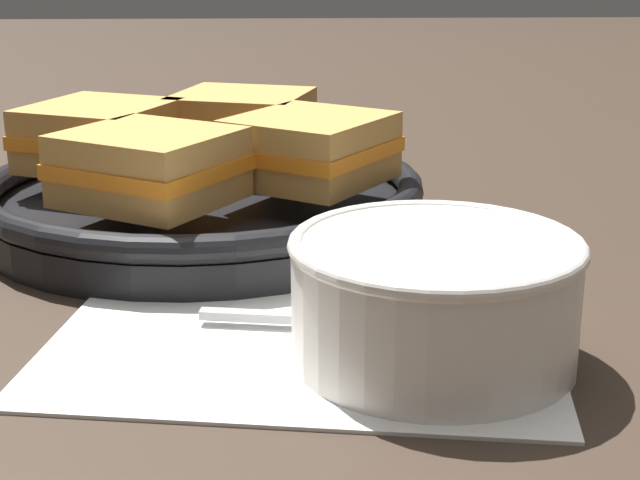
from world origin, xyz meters
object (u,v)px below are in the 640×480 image
at_px(spoon, 400,323).
at_px(skillet, 203,201).
at_px(sandwich_near_left, 100,135).
at_px(sandwich_near_right, 149,167).
at_px(sandwich_far_right, 242,122).
at_px(sandwich_far_left, 308,149).
at_px(soup_bowl, 435,292).

bearing_deg(spoon, skillet, 129.69).
distance_m(sandwich_near_left, sandwich_near_right, 0.11).
xyz_separation_m(sandwich_near_right, sandwich_far_right, (0.05, 0.15, 0.00)).
bearing_deg(sandwich_far_right, spoon, -71.59).
bearing_deg(spoon, sandwich_far_right, 117.71).
bearing_deg(sandwich_near_left, skillet, -19.41).
relative_size(sandwich_near_left, sandwich_far_left, 0.95).
bearing_deg(sandwich_near_right, spoon, -41.31).
relative_size(spoon, sandwich_near_right, 1.16).
bearing_deg(soup_bowl, sandwich_near_left, 128.29).
xyz_separation_m(soup_bowl, sandwich_near_right, (-0.16, 0.16, 0.03)).
height_order(spoon, sandwich_far_left, sandwich_far_left).
relative_size(soup_bowl, sandwich_far_left, 1.07).
relative_size(spoon, skillet, 0.49).
height_order(soup_bowl, spoon, soup_bowl).
relative_size(sandwich_far_left, sandwich_far_right, 1.10).
distance_m(sandwich_far_left, sandwich_far_right, 0.11).
height_order(sandwich_near_left, sandwich_far_right, same).
bearing_deg(spoon, soup_bowl, -59.57).
height_order(spoon, sandwich_near_left, sandwich_near_left).
distance_m(sandwich_near_left, sandwich_far_right, 0.11).
bearing_deg(sandwich_far_left, sandwich_near_right, -154.41).
bearing_deg(sandwich_near_right, sandwich_near_left, 115.59).
xyz_separation_m(spoon, sandwich_far_left, (-0.04, 0.18, 0.06)).
bearing_deg(sandwich_far_left, sandwich_near_left, 160.59).
height_order(spoon, sandwich_far_right, sandwich_far_right).
relative_size(sandwich_near_left, sandwich_near_right, 0.96).
relative_size(skillet, sandwich_far_right, 2.57).
height_order(sandwich_near_left, sandwich_far_left, same).
height_order(spoon, skillet, skillet).
bearing_deg(sandwich_far_left, soup_bowl, -74.89).
bearing_deg(soup_bowl, sandwich_near_right, 134.61).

